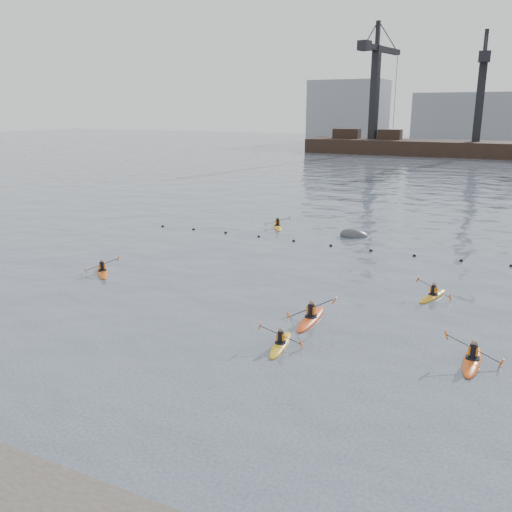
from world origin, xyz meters
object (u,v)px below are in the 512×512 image
(kayaker_3, at_px, (433,295))
(mooring_buoy, at_px, (355,236))
(kayaker_2, at_px, (102,271))
(kayaker_5, at_px, (278,226))
(kayaker_0, at_px, (311,318))
(kayaker_1, at_px, (280,344))
(kayaker_4, at_px, (472,359))

(kayaker_3, relative_size, mooring_buoy, 1.25)
(kayaker_2, relative_size, kayaker_5, 0.85)
(kayaker_2, height_order, kayaker_3, kayaker_2)
(kayaker_5, bearing_deg, kayaker_3, -70.00)
(kayaker_0, height_order, kayaker_3, kayaker_0)
(kayaker_5, height_order, mooring_buoy, kayaker_5)
(kayaker_3, bearing_deg, kayaker_1, -101.39)
(kayaker_3, bearing_deg, kayaker_5, 155.74)
(kayaker_3, bearing_deg, kayaker_0, -112.11)
(kayaker_0, distance_m, kayaker_2, 14.22)
(kayaker_0, height_order, kayaker_5, kayaker_0)
(kayaker_0, relative_size, kayaker_3, 1.20)
(kayaker_2, bearing_deg, mooring_buoy, 10.30)
(kayaker_3, bearing_deg, kayaker_4, -54.11)
(kayaker_1, xyz_separation_m, kayaker_3, (4.80, 9.24, 0.00))
(kayaker_0, height_order, kayaker_1, kayaker_0)
(kayaker_5, xyz_separation_m, mooring_buoy, (6.81, -0.39, -0.10))
(kayaker_4, bearing_deg, mooring_buoy, -61.38)
(kayaker_0, relative_size, kayaker_2, 1.34)
(kayaker_2, xyz_separation_m, mooring_buoy, (11.00, 16.42, -0.09))
(kayaker_1, bearing_deg, kayaker_0, 78.75)
(kayaker_2, xyz_separation_m, kayaker_3, (18.81, 4.42, -0.01))
(kayaker_2, distance_m, kayaker_4, 21.62)
(kayaker_1, xyz_separation_m, mooring_buoy, (-3.02, 21.25, -0.09))
(kayaker_4, height_order, kayaker_5, kayaker_4)
(kayaker_4, bearing_deg, kayaker_5, -48.55)
(kayaker_1, distance_m, mooring_buoy, 21.46)
(kayaker_0, xyz_separation_m, kayaker_1, (-0.12, -3.29, -0.02))
(kayaker_1, bearing_deg, mooring_buoy, 88.96)
(kayaker_1, bearing_deg, kayaker_2, 151.89)
(kayaker_1, height_order, kayaker_3, kayaker_3)
(kayaker_1, relative_size, kayaker_4, 0.89)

